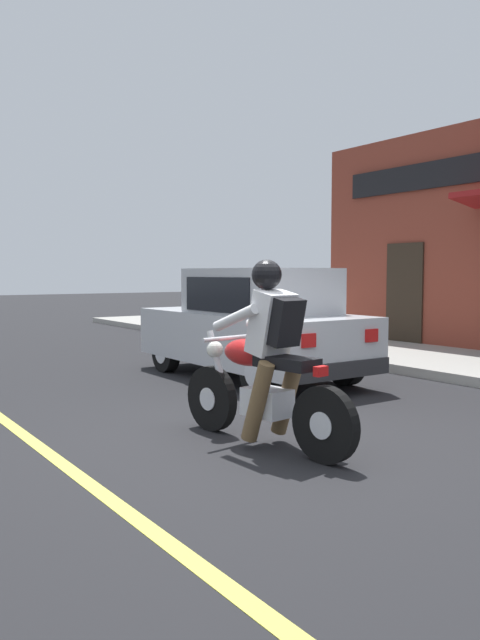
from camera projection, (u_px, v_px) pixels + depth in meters
ground_plane at (278, 442)px, 5.56m from camera, size 80.00×80.00×0.00m
sidewalk_curb at (400, 355)px, 10.89m from camera, size 2.60×22.00×0.14m
motorcycle_with_rider at (265, 369)px, 5.39m from camera, size 0.64×2.02×1.62m
car_hatchback at (253, 325)px, 8.83m from camera, size 1.65×3.78×1.57m
fire_hydrant at (287, 320)px, 12.55m from camera, size 0.36×0.24×0.88m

